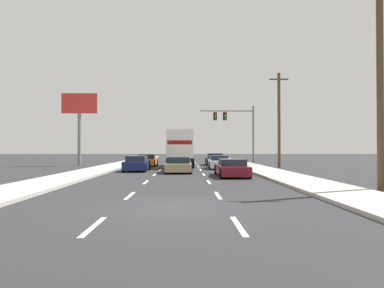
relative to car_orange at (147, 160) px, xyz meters
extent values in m
plane|color=#2B2B2D|center=(3.56, 0.78, -0.55)|extent=(140.00, 140.00, 0.00)
cube|color=#B2AFA8|center=(10.22, -4.22, -0.48)|extent=(2.83, 80.00, 0.14)
cube|color=#B2AFA8|center=(-3.11, -4.22, -0.48)|extent=(2.83, 80.00, 0.14)
cube|color=silver|center=(1.86, -26.59, -0.55)|extent=(0.14, 2.00, 0.01)
cube|color=silver|center=(1.86, -21.59, -0.55)|extent=(0.14, 2.00, 0.01)
cube|color=silver|center=(1.86, -16.59, -0.55)|extent=(0.14, 2.00, 0.01)
cube|color=silver|center=(1.86, -11.59, -0.55)|extent=(0.14, 2.00, 0.01)
cube|color=silver|center=(1.86, -6.59, -0.55)|extent=(0.14, 2.00, 0.01)
cube|color=silver|center=(1.86, -1.59, -0.55)|extent=(0.14, 2.00, 0.01)
cube|color=silver|center=(1.86, 3.41, -0.55)|extent=(0.14, 2.00, 0.01)
cube|color=silver|center=(1.86, 8.41, -0.55)|extent=(0.14, 2.00, 0.01)
cube|color=silver|center=(1.86, 13.41, -0.55)|extent=(0.14, 2.00, 0.01)
cube|color=silver|center=(1.86, 18.41, -0.55)|extent=(0.14, 2.00, 0.01)
cube|color=silver|center=(1.86, 23.41, -0.55)|extent=(0.14, 2.00, 0.01)
cube|color=silver|center=(1.86, 28.41, -0.55)|extent=(0.14, 2.00, 0.01)
cube|color=silver|center=(5.26, -26.59, -0.55)|extent=(0.14, 2.00, 0.01)
cube|color=silver|center=(5.26, -21.59, -0.55)|extent=(0.14, 2.00, 0.01)
cube|color=silver|center=(5.26, -16.59, -0.55)|extent=(0.14, 2.00, 0.01)
cube|color=silver|center=(5.26, -11.59, -0.55)|extent=(0.14, 2.00, 0.01)
cube|color=silver|center=(5.26, -6.59, -0.55)|extent=(0.14, 2.00, 0.01)
cube|color=silver|center=(5.26, -1.59, -0.55)|extent=(0.14, 2.00, 0.01)
cube|color=silver|center=(5.26, 3.41, -0.55)|extent=(0.14, 2.00, 0.01)
cube|color=silver|center=(5.26, 8.41, -0.55)|extent=(0.14, 2.00, 0.01)
cube|color=silver|center=(5.26, 13.41, -0.55)|extent=(0.14, 2.00, 0.01)
cube|color=silver|center=(5.26, 18.41, -0.55)|extent=(0.14, 2.00, 0.01)
cube|color=silver|center=(5.26, 23.41, -0.55)|extent=(0.14, 2.00, 0.01)
cube|color=silver|center=(5.26, 28.41, -0.55)|extent=(0.14, 2.00, 0.01)
cube|color=orange|center=(0.00, 0.06, -0.11)|extent=(1.84, 4.48, 0.60)
cube|color=#192333|center=(0.00, -0.21, 0.43)|extent=(1.61, 1.94, 0.48)
cylinder|color=black|center=(-0.84, 1.75, -0.23)|extent=(0.22, 0.64, 0.64)
cylinder|color=black|center=(0.86, 1.75, -0.23)|extent=(0.22, 0.64, 0.64)
cylinder|color=black|center=(-0.86, -1.63, -0.23)|extent=(0.22, 0.64, 0.64)
cylinder|color=black|center=(0.84, -1.63, -0.23)|extent=(0.22, 0.64, 0.64)
cube|color=#141E4C|center=(0.08, -7.74, -0.08)|extent=(1.72, 4.05, 0.66)
cube|color=#192333|center=(0.08, -7.98, 0.46)|extent=(1.51, 1.80, 0.42)
cylinder|color=black|center=(-0.72, -6.26, -0.23)|extent=(0.22, 0.64, 0.64)
cylinder|color=black|center=(0.87, -6.26, -0.23)|extent=(0.22, 0.64, 0.64)
cylinder|color=black|center=(-0.72, -9.21, -0.23)|extent=(0.22, 0.64, 0.64)
cylinder|color=black|center=(0.87, -9.21, -0.23)|extent=(0.22, 0.64, 0.64)
cube|color=white|center=(3.52, -3.14, 1.66)|extent=(2.43, 5.79, 2.52)
cube|color=red|center=(3.49, -6.00, 1.78)|extent=(2.14, 0.06, 0.36)
cube|color=#B7BABF|center=(3.56, 0.86, 0.80)|extent=(2.30, 2.26, 2.11)
cylinder|color=black|center=(2.43, 0.87, -0.07)|extent=(0.31, 0.96, 0.96)
cylinder|color=black|center=(4.70, 0.85, -0.07)|extent=(0.31, 0.96, 0.96)
cylinder|color=black|center=(2.37, -4.28, -0.07)|extent=(0.31, 0.96, 0.96)
cylinder|color=black|center=(4.64, -4.30, -0.07)|extent=(0.31, 0.96, 0.96)
cube|color=tan|center=(3.46, -9.47, -0.12)|extent=(1.93, 4.07, 0.58)
cube|color=#192333|center=(3.46, -9.76, 0.39)|extent=(1.68, 1.89, 0.46)
cylinder|color=black|center=(2.56, -8.00, -0.23)|extent=(0.23, 0.64, 0.64)
cylinder|color=black|center=(4.33, -7.98, -0.23)|extent=(0.23, 0.64, 0.64)
cylinder|color=black|center=(2.59, -10.96, -0.23)|extent=(0.23, 0.64, 0.64)
cylinder|color=black|center=(4.36, -10.94, -0.23)|extent=(0.23, 0.64, 0.64)
cube|color=black|center=(7.15, 1.09, -0.09)|extent=(1.77, 4.62, 0.64)
cube|color=#192333|center=(7.15, 1.12, 0.48)|extent=(1.55, 2.08, 0.50)
cylinder|color=black|center=(6.33, 2.84, -0.23)|extent=(0.22, 0.64, 0.64)
cylinder|color=black|center=(7.95, 2.85, -0.23)|extent=(0.22, 0.64, 0.64)
cylinder|color=black|center=(6.34, -0.67, -0.23)|extent=(0.22, 0.64, 0.64)
cylinder|color=black|center=(7.97, -0.66, -0.23)|extent=(0.22, 0.64, 0.64)
cube|color=white|center=(6.96, -4.94, -0.11)|extent=(1.84, 4.20, 0.62)
cube|color=#192333|center=(6.95, -5.08, 0.42)|extent=(1.57, 2.03, 0.44)
cylinder|color=black|center=(6.19, -3.39, -0.23)|extent=(0.24, 0.65, 0.64)
cylinder|color=black|center=(7.80, -3.43, -0.23)|extent=(0.24, 0.65, 0.64)
cylinder|color=black|center=(6.11, -6.44, -0.23)|extent=(0.24, 0.65, 0.64)
cylinder|color=black|center=(7.72, -6.49, -0.23)|extent=(0.24, 0.65, 0.64)
cube|color=maroon|center=(7.00, -12.87, -0.13)|extent=(1.82, 4.68, 0.57)
cube|color=#192333|center=(7.00, -13.23, 0.37)|extent=(1.59, 1.98, 0.43)
cylinder|color=black|center=(6.17, -11.07, -0.23)|extent=(0.22, 0.64, 0.64)
cylinder|color=black|center=(7.85, -11.08, -0.23)|extent=(0.22, 0.64, 0.64)
cylinder|color=black|center=(6.15, -14.65, -0.23)|extent=(0.22, 0.64, 0.64)
cylinder|color=black|center=(7.84, -14.66, -0.23)|extent=(0.22, 0.64, 0.64)
cylinder|color=#595B56|center=(12.20, 5.38, 2.93)|extent=(0.20, 0.20, 6.97)
cylinder|color=#595B56|center=(8.96, 5.38, 5.81)|extent=(6.48, 0.14, 0.14)
cube|color=black|center=(8.74, 5.38, 5.16)|extent=(0.40, 0.56, 0.95)
sphere|color=red|center=(8.74, 5.07, 5.46)|extent=(0.20, 0.20, 0.20)
sphere|color=orange|center=(8.74, 5.07, 5.16)|extent=(0.20, 0.20, 0.20)
sphere|color=green|center=(8.74, 5.07, 4.86)|extent=(0.20, 0.20, 0.20)
cube|color=black|center=(7.56, 5.38, 5.16)|extent=(0.40, 0.56, 0.95)
sphere|color=red|center=(7.56, 5.07, 5.46)|extent=(0.20, 0.20, 0.20)
sphere|color=orange|center=(7.56, 5.07, 5.16)|extent=(0.20, 0.20, 0.20)
sphere|color=green|center=(7.56, 5.07, 4.86)|extent=(0.20, 0.20, 0.20)
cylinder|color=brown|center=(12.26, -20.59, 4.16)|extent=(0.28, 0.28, 9.42)
cylinder|color=brown|center=(12.83, -3.45, 3.93)|extent=(0.28, 0.28, 8.97)
cube|color=brown|center=(12.83, -3.45, 7.82)|extent=(1.80, 0.12, 0.12)
cylinder|color=slate|center=(-7.23, 0.52, 2.21)|extent=(0.36, 0.36, 5.52)
cube|color=red|center=(-7.23, 0.52, 6.03)|extent=(3.74, 0.20, 2.12)
camera|label=1|loc=(4.01, -34.33, 1.28)|focal=30.77mm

